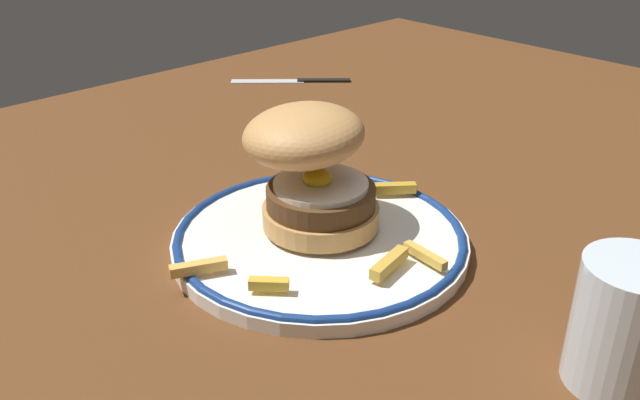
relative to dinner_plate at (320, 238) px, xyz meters
The scene contains 6 objects.
ground_plane 4.89cm from the dinner_plate, 26.71° to the left, with size 144.38×108.92×4.00cm, color #5A3318.
dinner_plate is the anchor object (origin of this frame).
burger 6.49cm from the dinner_plate, 68.84° to the left, with size 14.87×14.79×10.76cm.
fries_pile 3.17cm from the dinner_plate, 13.81° to the left, with size 25.90×20.21×2.14cm.
water_glass 25.85cm from the dinner_plate, 84.95° to the right, with size 6.63×6.63×8.89cm.
knife 48.59cm from the dinner_plate, 50.08° to the left, with size 14.22×13.34×0.70cm.
Camera 1 is at (-39.15, -39.43, 31.01)cm, focal length 38.42 mm.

